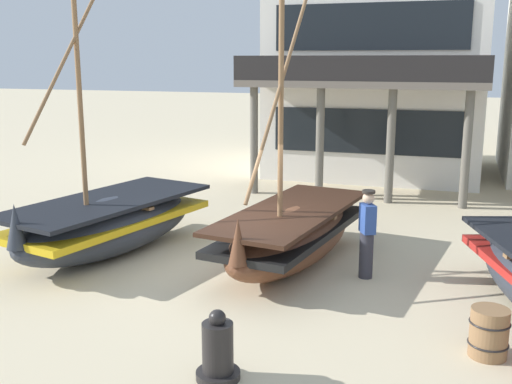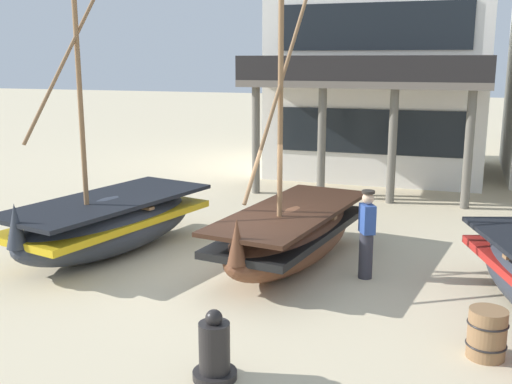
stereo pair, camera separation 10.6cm
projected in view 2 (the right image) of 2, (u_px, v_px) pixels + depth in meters
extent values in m
plane|color=beige|center=(239.00, 274.00, 11.63)|extent=(120.00, 120.00, 0.00)
ellipsoid|color=#2D333D|center=(110.00, 226.00, 12.79)|extent=(2.90, 5.01, 1.18)
cube|color=gold|center=(109.00, 219.00, 12.76)|extent=(2.88, 4.83, 0.14)
cube|color=black|center=(108.00, 201.00, 12.67)|extent=(2.93, 4.93, 0.08)
cone|color=#2D333D|center=(16.00, 226.00, 10.80)|extent=(0.45, 0.45, 0.83)
cylinder|color=olive|center=(79.00, 84.00, 11.66)|extent=(0.10, 0.10, 5.48)
cylinder|color=olive|center=(76.00, 35.00, 11.47)|extent=(0.70, 2.72, 3.90)
cube|color=olive|center=(121.00, 203.00, 12.99)|extent=(1.77, 0.56, 0.06)
ellipsoid|color=brown|center=(292.00, 237.00, 12.07)|extent=(2.33, 4.88, 1.14)
cube|color=black|center=(292.00, 230.00, 12.03)|extent=(2.32, 4.69, 0.14)
cube|color=#351E13|center=(292.00, 211.00, 11.95)|extent=(2.37, 4.79, 0.08)
cone|color=brown|center=(237.00, 242.00, 10.01)|extent=(0.38, 0.38, 0.80)
cylinder|color=olive|center=(280.00, 112.00, 11.02)|extent=(0.10, 0.10, 4.59)
cylinder|color=olive|center=(281.00, 84.00, 10.91)|extent=(0.49, 2.83, 3.94)
cube|color=olive|center=(299.00, 213.00, 12.28)|extent=(1.59, 0.39, 0.06)
cylinder|color=#33333D|center=(366.00, 255.00, 11.31)|extent=(0.26, 0.26, 0.88)
cube|color=#2D4C99|center=(367.00, 219.00, 11.16)|extent=(0.36, 0.42, 0.54)
sphere|color=beige|center=(368.00, 198.00, 11.08)|extent=(0.22, 0.22, 0.22)
cylinder|color=#2D2823|center=(368.00, 192.00, 11.05)|extent=(0.24, 0.24, 0.05)
cylinder|color=black|center=(215.00, 375.00, 7.80)|extent=(0.58, 0.58, 0.10)
cylinder|color=black|center=(214.00, 347.00, 7.72)|extent=(0.40, 0.40, 0.66)
sphere|color=black|center=(214.00, 318.00, 7.64)|extent=(0.22, 0.22, 0.22)
cylinder|color=olive|center=(487.00, 334.00, 8.29)|extent=(0.52, 0.52, 0.70)
torus|color=black|center=(488.00, 323.00, 8.26)|extent=(0.56, 0.56, 0.03)
torus|color=black|center=(486.00, 344.00, 8.32)|extent=(0.56, 0.56, 0.03)
cube|color=white|center=(383.00, 82.00, 21.87)|extent=(7.11, 6.33, 6.47)
cube|color=black|center=(368.00, 132.00, 19.23)|extent=(5.98, 0.06, 1.42)
cube|color=black|center=(372.00, 26.00, 18.54)|extent=(5.98, 0.06, 1.42)
cube|color=#70665B|center=(363.00, 83.00, 17.77)|extent=(7.11, 2.50, 0.20)
cylinder|color=#666056|center=(256.00, 141.00, 18.30)|extent=(0.24, 0.24, 3.24)
cylinder|color=#666056|center=(322.00, 144.00, 17.65)|extent=(0.24, 0.24, 3.24)
cylinder|color=#666056|center=(392.00, 147.00, 17.01)|extent=(0.24, 0.24, 3.24)
cylinder|color=#666056|center=(469.00, 150.00, 16.36)|extent=(0.24, 0.24, 3.24)
cube|color=black|center=(357.00, 68.00, 16.56)|extent=(7.11, 0.08, 0.70)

